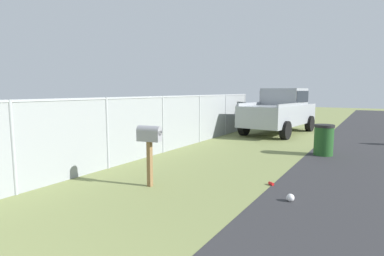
{
  "coord_description": "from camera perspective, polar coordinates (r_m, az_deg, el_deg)",
  "views": [
    {
      "loc": [
        0.26,
        -2.45,
        1.98
      ],
      "look_at": [
        5.86,
        0.93,
        1.18
      ],
      "focal_mm": 28.63,
      "sensor_mm": 36.0,
      "label": 1
    }
  ],
  "objects": [
    {
      "name": "pickup_truck",
      "position": [
        14.96,
        16.14,
        3.32
      ],
      "size": [
        5.07,
        2.58,
        2.09
      ],
      "rotation": [
        0.0,
        0.0,
        -0.11
      ],
      "color": "#93999E",
      "rests_on": "ground"
    },
    {
      "name": "litter_bag_near_hydrant",
      "position": [
        5.9,
        17.85,
        -12.25
      ],
      "size": [
        0.14,
        0.14,
        0.14
      ],
      "primitive_type": "sphere",
      "color": "silver",
      "rests_on": "ground"
    },
    {
      "name": "fence_section",
      "position": [
        9.79,
        -5.47,
        1.05
      ],
      "size": [
        14.2,
        0.07,
        1.82
      ],
      "color": "#9EA3A8",
      "rests_on": "ground"
    },
    {
      "name": "litter_can_midfield_a",
      "position": [
        6.76,
        14.53,
        -10.0
      ],
      "size": [
        0.12,
        0.14,
        0.07
      ],
      "primitive_type": "cylinder",
      "rotation": [
        0.0,
        1.57,
        0.96
      ],
      "color": "red",
      "rests_on": "ground"
    },
    {
      "name": "mailbox",
      "position": [
        6.33,
        -7.96,
        -1.9
      ],
      "size": [
        0.29,
        0.52,
        1.27
      ],
      "rotation": [
        0.0,
        0.0,
        0.2
      ],
      "color": "brown",
      "rests_on": "ground"
    },
    {
      "name": "trash_bin",
      "position": [
        10.24,
        23.33,
        -2.04
      ],
      "size": [
        0.59,
        0.59,
        0.95
      ],
      "color": "#1E4C1E",
      "rests_on": "ground"
    }
  ]
}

